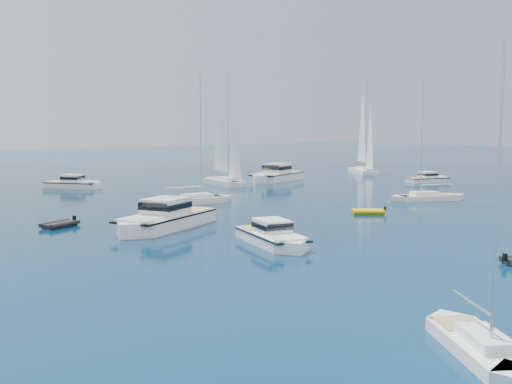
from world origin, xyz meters
The scene contains 13 objects.
ground centered at (0.00, 0.00, 0.00)m, with size 400.00×400.00×0.00m, color navy.
motor_cruiser_left centered at (-8.79, 11.09, 0.00)m, with size 2.72×8.87×2.33m, color white, non-canonical shape.
motor_cruiser_centre centered at (-11.24, 22.14, 0.00)m, with size 3.74×12.23×3.21m, color silver, non-canonical shape.
motor_cruiser_far_r centered at (41.17, 32.94, 0.00)m, with size 2.39×7.83×2.05m, color white, non-canonical shape.
motor_cruiser_distant centered at (24.67, 49.15, 0.00)m, with size 4.04×13.21×3.47m, color silver, non-canonical shape.
motor_cruiser_horizon centered at (-3.72, 58.84, 0.00)m, with size 2.73×8.91×2.34m, color silver, non-canonical shape.
sailboat_fore centered at (-16.57, -9.79, 0.00)m, with size 2.11×8.10×11.91m, color white, non-canonical shape.
sailboat_mid_r centered at (21.97, 19.62, 0.00)m, with size 2.50×9.61×14.12m, color silver, non-canonical shape.
sailboat_centre centered at (-0.31, 34.40, 0.00)m, with size 2.58×9.93×14.60m, color silver, non-canonical shape.
sailboat_sails_r centered at (14.96, 49.41, 0.00)m, with size 2.90×11.17×16.42m, color white, non-canonical shape.
sailboat_sails_far centered at (46.54, 50.47, 0.00)m, with size 3.03×11.65×17.13m, color white, non-canonical shape.
tender_yellow centered at (8.32, 16.81, 0.00)m, with size 1.81×3.23×0.95m, color yellow, non-canonical shape.
tender_grey_far centered at (-17.71, 28.36, 0.00)m, with size 1.88×3.38×0.95m, color black, non-canonical shape.
Camera 1 is at (-37.02, -21.55, 8.52)m, focal length 42.80 mm.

